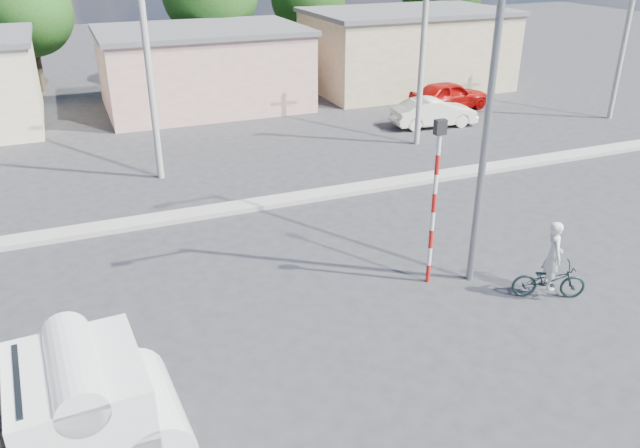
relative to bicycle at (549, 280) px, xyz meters
name	(u,v)px	position (x,y,z in m)	size (l,w,h in m)	color
ground_plane	(339,340)	(-5.57, 0.29, -0.47)	(120.00, 120.00, 0.00)	#2C2C2F
median	(242,206)	(-5.57, 8.29, -0.39)	(40.00, 0.80, 0.16)	#99968E
bicycle	(549,280)	(0.00, 0.00, 0.00)	(0.63, 1.80, 0.95)	#172928
cyclist	(551,266)	(0.00, 0.00, 0.41)	(0.64, 0.42, 1.77)	silver
car_cream	(434,112)	(5.56, 14.40, 0.19)	(1.40, 4.02, 1.32)	white
car_red	(449,95)	(7.99, 16.82, 0.26)	(1.74, 4.31, 1.47)	#A40705
traffic_pole	(435,190)	(-2.37, 1.79, 2.12)	(0.28, 0.18, 4.36)	red
streetlight	(485,93)	(-1.43, 1.49, 4.49)	(2.34, 0.22, 9.00)	slate
building_row	(186,67)	(-4.47, 22.29, 1.66)	(37.80, 7.30, 4.44)	beige
utility_poles	(291,58)	(-2.32, 12.29, 3.60)	(35.40, 0.24, 8.00)	#99968E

